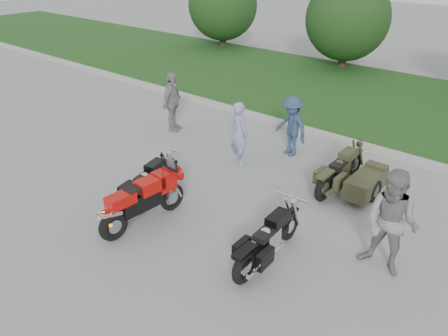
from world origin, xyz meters
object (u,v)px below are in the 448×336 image
Objects in this scene: cruiser_right at (266,242)px; cruiser_sidecar at (354,179)px; person_stripe at (239,133)px; person_back at (172,102)px; sportbike_red at (141,200)px; person_denim at (291,126)px; person_grey at (391,224)px; cruiser_left at (147,185)px.

cruiser_sidecar is (0.16, 3.21, -0.02)m from cruiser_right.
person_back is (-2.90, 0.46, 0.06)m from person_stripe.
sportbike_red is 0.98× the size of cruiser_right.
person_stripe reaches higher than person_denim.
person_back reaches higher than sportbike_red.
sportbike_red is 3.49m from person_stripe.
cruiser_sidecar is 1.23× the size of person_back.
person_back is at bearing 179.60° from cruiser_sidecar.
cruiser_right is at bearing 157.39° from person_stripe.
sportbike_red is 1.08× the size of person_grey.
person_grey reaches higher than person_back.
person_grey is 7.74m from person_back.
cruiser_right is 3.22m from cruiser_sidecar.
person_denim is 3.75m from person_back.
person_back is (-3.66, -0.79, 0.07)m from person_denim.
sportbike_red is 1.28× the size of person_denim.
sportbike_red is 0.94m from cruiser_left.
person_denim is at bearing 144.83° from person_grey.
cruiser_right is 6.63m from person_back.
sportbike_red is 5.06m from person_back.
person_denim is 0.92× the size of person_back.
cruiser_right reaches higher than cruiser_left.
person_grey reaches higher than cruiser_right.
person_back is at bearing 13.43° from person_stripe.
person_denim is (-3.77, 2.95, -0.15)m from person_grey.
cruiser_right is 4.60m from person_denim.
cruiser_right is at bearing 17.77° from sportbike_red.
person_back reaches higher than cruiser_right.
person_denim reaches higher than sportbike_red.
person_stripe is at bearing 97.92° from sportbike_red.
person_back is (-5.90, 0.09, 0.49)m from cruiser_sidecar.
person_back is (-2.52, 3.27, 0.48)m from cruiser_left.
person_stripe is 4.84m from person_grey.
person_stripe reaches higher than sportbike_red.
person_back reaches higher than person_denim.
person_back is at bearing 166.67° from person_grey.
person_denim is at bearing 87.72° from sportbike_red.
cruiser_right is 1.10× the size of person_grey.
person_stripe reaches higher than cruiser_left.
person_stripe is 1.46m from person_denim.
person_grey reaches higher than person_stripe.
person_grey is (4.28, 1.78, 0.38)m from sportbike_red.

